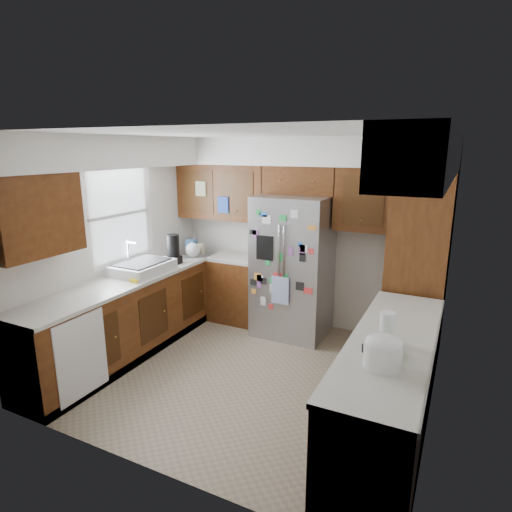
% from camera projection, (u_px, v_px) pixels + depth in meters
% --- Properties ---
extents(floor, '(3.60, 3.60, 0.00)m').
position_uv_depth(floor, '(250.00, 373.00, 4.63)').
color(floor, gray).
rests_on(floor, ground).
extents(room_shell, '(3.64, 3.24, 2.52)m').
position_uv_depth(room_shell, '(256.00, 201.00, 4.54)').
color(room_shell, silver).
rests_on(room_shell, ground).
extents(left_counter_run, '(1.36, 3.20, 0.92)m').
position_uv_depth(left_counter_run, '(150.00, 314.00, 5.13)').
color(left_counter_run, '#421E0C').
rests_on(left_counter_run, ground).
extents(right_counter_run, '(0.63, 2.25, 0.92)m').
position_uv_depth(right_counter_run, '(388.00, 395.00, 3.47)').
color(right_counter_run, '#421E0C').
rests_on(right_counter_run, ground).
extents(pantry, '(0.60, 0.90, 2.15)m').
position_uv_depth(pantry, '(418.00, 269.00, 4.72)').
color(pantry, '#421E0C').
rests_on(pantry, ground).
extents(fridge, '(0.90, 0.79, 1.80)m').
position_uv_depth(fridge, '(293.00, 266.00, 5.45)').
color(fridge, '#A4A5AA').
rests_on(fridge, ground).
extents(bridge_cabinet, '(0.96, 0.34, 0.35)m').
position_uv_depth(bridge_cabinet, '(301.00, 180.00, 5.38)').
color(bridge_cabinet, '#421E0C').
rests_on(bridge_cabinet, fridge).
extents(fridge_top_items, '(0.64, 0.31, 0.28)m').
position_uv_depth(fridge_top_items, '(296.00, 155.00, 5.33)').
color(fridge_top_items, '#2A54B2').
rests_on(fridge_top_items, bridge_cabinet).
extents(sink_assembly, '(0.52, 0.72, 0.37)m').
position_uv_depth(sink_assembly, '(142.00, 267.00, 5.11)').
color(sink_assembly, silver).
rests_on(sink_assembly, left_counter_run).
extents(left_counter_clutter, '(0.35, 0.83, 0.38)m').
position_uv_depth(left_counter_clutter, '(182.00, 250.00, 5.70)').
color(left_counter_clutter, black).
rests_on(left_counter_clutter, left_counter_run).
extents(rice_cooker, '(0.27, 0.26, 0.23)m').
position_uv_depth(rice_cooker, '(383.00, 350.00, 2.90)').
color(rice_cooker, white).
rests_on(rice_cooker, right_counter_run).
extents(paper_towel, '(0.11, 0.11, 0.25)m').
position_uv_depth(paper_towel, '(387.00, 328.00, 3.25)').
color(paper_towel, white).
rests_on(paper_towel, right_counter_run).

